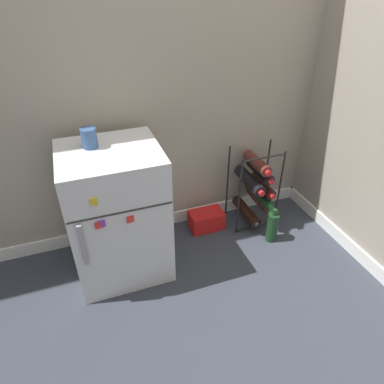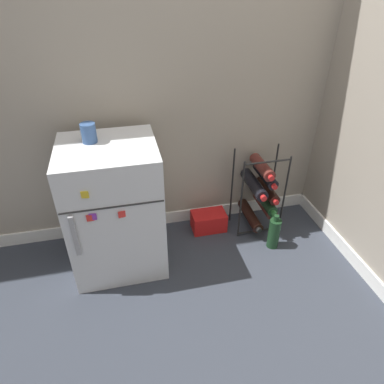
{
  "view_description": "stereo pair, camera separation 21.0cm",
  "coord_description": "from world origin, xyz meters",
  "px_view_note": "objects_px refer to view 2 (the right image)",
  "views": [
    {
      "loc": [
        -0.55,
        -1.34,
        1.55
      ],
      "look_at": [
        0.05,
        0.32,
        0.39
      ],
      "focal_mm": 32.0,
      "sensor_mm": 36.0,
      "label": 1
    },
    {
      "loc": [
        -0.35,
        -1.4,
        1.55
      ],
      "look_at": [
        0.05,
        0.32,
        0.39
      ],
      "focal_mm": 32.0,
      "sensor_mm": 36.0,
      "label": 2
    }
  ],
  "objects_px": {
    "wine_rack": "(260,192)",
    "mini_fridge": "(115,208)",
    "loose_bottle_floor": "(274,233)",
    "fridge_top_cup": "(89,133)",
    "soda_box": "(209,221)"
  },
  "relations": [
    {
      "from": "wine_rack",
      "to": "soda_box",
      "type": "relative_size",
      "value": 2.49
    },
    {
      "from": "wine_rack",
      "to": "mini_fridge",
      "type": "bearing_deg",
      "value": -172.61
    },
    {
      "from": "mini_fridge",
      "to": "soda_box",
      "type": "distance_m",
      "value": 0.71
    },
    {
      "from": "mini_fridge",
      "to": "wine_rack",
      "type": "xyz_separation_m",
      "value": [
        0.96,
        0.12,
        -0.11
      ]
    },
    {
      "from": "mini_fridge",
      "to": "soda_box",
      "type": "xyz_separation_m",
      "value": [
        0.61,
        0.16,
        -0.33
      ]
    },
    {
      "from": "mini_fridge",
      "to": "fridge_top_cup",
      "type": "distance_m",
      "value": 0.46
    },
    {
      "from": "mini_fridge",
      "to": "fridge_top_cup",
      "type": "relative_size",
      "value": 7.67
    },
    {
      "from": "soda_box",
      "to": "fridge_top_cup",
      "type": "height_order",
      "value": "fridge_top_cup"
    },
    {
      "from": "soda_box",
      "to": "fridge_top_cup",
      "type": "relative_size",
      "value": 2.28
    },
    {
      "from": "loose_bottle_floor",
      "to": "fridge_top_cup",
      "type": "bearing_deg",
      "value": 170.64
    },
    {
      "from": "fridge_top_cup",
      "to": "loose_bottle_floor",
      "type": "distance_m",
      "value": 1.29
    },
    {
      "from": "soda_box",
      "to": "mini_fridge",
      "type": "bearing_deg",
      "value": -165.22
    },
    {
      "from": "soda_box",
      "to": "wine_rack",
      "type": "bearing_deg",
      "value": -6.12
    },
    {
      "from": "wine_rack",
      "to": "fridge_top_cup",
      "type": "distance_m",
      "value": 1.18
    },
    {
      "from": "soda_box",
      "to": "fridge_top_cup",
      "type": "bearing_deg",
      "value": -172.15
    }
  ]
}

